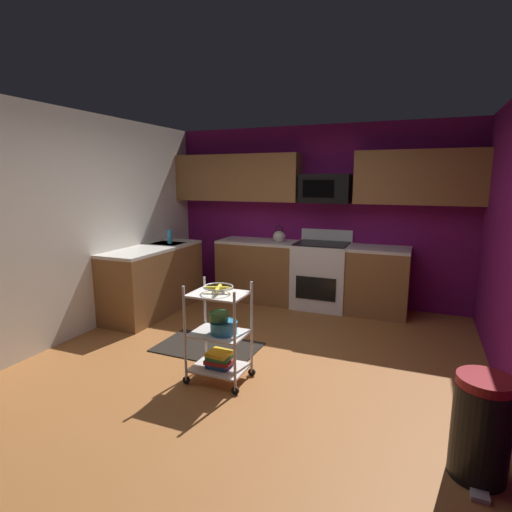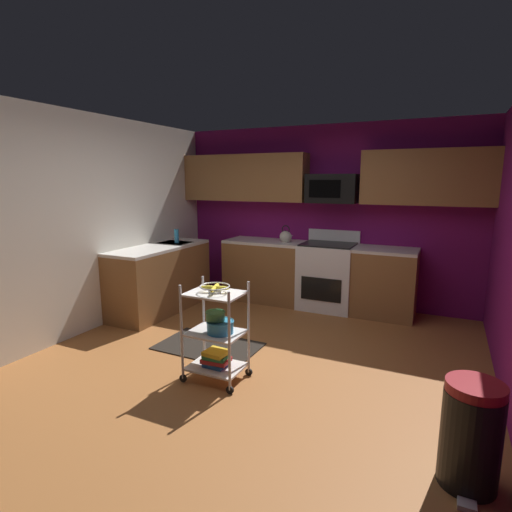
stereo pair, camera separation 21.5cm
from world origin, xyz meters
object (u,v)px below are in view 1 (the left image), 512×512
Objects in this scene: microwave at (326,189)px; oven_range at (321,274)px; kettle at (279,237)px; rolling_cart at (219,333)px; fruit_bowl at (218,288)px; mixing_bowl_small at (219,316)px; dish_soap_bottle at (170,237)px; mixing_bowl_large at (224,327)px; trash_can at (481,428)px; book_stack at (219,359)px.

oven_range is at bearing -89.74° from microwave.
rolling_cart is at bearing -83.07° from kettle.
fruit_bowl is 1.49× the size of mixing_bowl_small.
fruit_bowl is at bearing 80.54° from rolling_cart.
dish_soap_bottle reaches higher than mixing_bowl_small.
mixing_bowl_large is 2.07m from trash_can.
book_stack is (-0.00, 0.01, -0.42)m from mixing_bowl_small.
microwave reaches higher than dish_soap_bottle.
mixing_bowl_large is at bearing -45.07° from dish_soap_bottle.
fruit_bowl is 0.67m from book_stack.
kettle reaches higher than rolling_cart.
mixing_bowl_large is (0.05, 0.00, 0.07)m from rolling_cart.
mixing_bowl_large is 0.95× the size of kettle.
rolling_cart is 0.08m from mixing_bowl_large.
trash_can is at bearing -13.22° from book_stack.
mixing_bowl_small is 0.91× the size of dish_soap_bottle.
oven_range reaches higher than trash_can.
microwave is 2.32m from dish_soap_bottle.
rolling_cart reaches higher than mixing_bowl_large.
mixing_bowl_small is (-0.34, -2.64, -1.08)m from microwave.
fruit_bowl is 1.08× the size of mixing_bowl_large.
fruit_bowl reaches higher than mixing_bowl_large.
book_stack is (0.00, 0.00, -0.25)m from rolling_cart.
book_stack is (-0.00, -0.00, -0.67)m from fruit_bowl.
microwave reaches higher than mixing_bowl_large.
kettle is at bearing -179.66° from oven_range.
fruit_bowl is at bearing 166.78° from trash_can.
microwave is 1.06× the size of trash_can.
fruit_bowl is 0.26m from mixing_bowl_small.
mixing_bowl_large is at bearing 0.00° from rolling_cart.
rolling_cart is 4.57× the size of dish_soap_bottle.
rolling_cart is 1.39× the size of trash_can.
fruit_bowl is at bearing 180.00° from mixing_bowl_large.
trash_can is at bearing -61.20° from microwave.
mixing_bowl_small is at bearing -45.92° from dish_soap_bottle.
oven_range is 1.67× the size of trash_can.
microwave is at bearing 82.60° from book_stack.
mixing_bowl_small is (-0.34, -2.53, 0.14)m from oven_range.
kettle is 1.59m from dish_soap_bottle.
mixing_bowl_large is at bearing -0.00° from fruit_bowl.
rolling_cart is at bearing -99.46° from fruit_bowl.
fruit_bowl is at bearing 121.37° from mixing_bowl_small.
book_stack is at bearing -97.40° from microwave.
oven_range is at bearing 0.34° from kettle.
microwave is at bearing 9.50° from kettle.
fruit_bowl reaches higher than mixing_bowl_small.
kettle is (-0.65, -0.00, 0.52)m from oven_range.
mixing_bowl_large is 0.11m from mixing_bowl_small.
mixing_bowl_large is (-0.29, -2.63, -1.18)m from microwave.
mixing_bowl_large is 1.38× the size of mixing_bowl_small.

